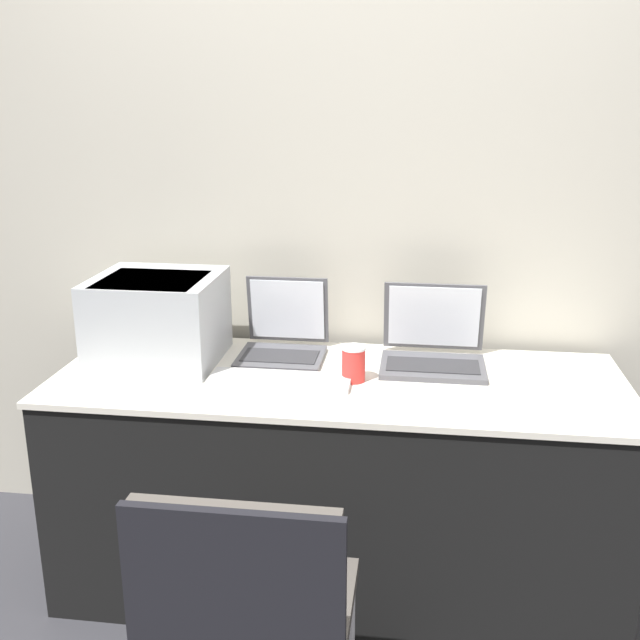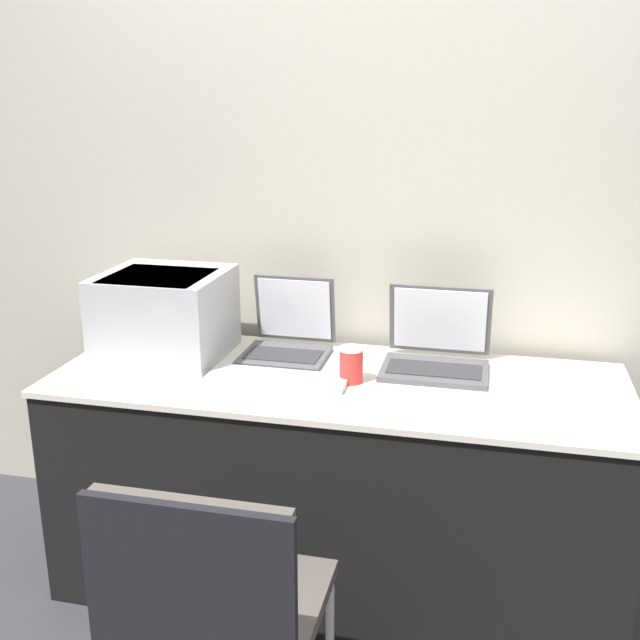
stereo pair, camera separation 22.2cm
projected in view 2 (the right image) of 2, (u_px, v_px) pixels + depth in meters
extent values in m
cube|color=#B7B2A3|center=(362.00, 195.00, 2.66)|extent=(8.00, 0.05, 2.60)
cube|color=black|center=(336.00, 485.00, 2.54)|extent=(1.83, 0.67, 0.74)
cube|color=silver|center=(337.00, 380.00, 2.43)|extent=(1.85, 0.69, 0.02)
cube|color=#B2B7BC|center=(165.00, 314.00, 2.59)|extent=(0.41, 0.39, 0.30)
cube|color=black|center=(158.00, 283.00, 2.52)|extent=(0.33, 0.30, 0.05)
cube|color=#4C4C51|center=(284.00, 356.00, 2.59)|extent=(0.29, 0.25, 0.02)
cube|color=#2D2D30|center=(283.00, 355.00, 2.58)|extent=(0.26, 0.14, 0.00)
cube|color=#4C4C51|center=(295.00, 309.00, 2.69)|extent=(0.29, 0.05, 0.25)
cube|color=silver|center=(295.00, 309.00, 2.69)|extent=(0.26, 0.04, 0.22)
cube|color=#4C4C51|center=(434.00, 371.00, 2.46)|extent=(0.35, 0.25, 0.02)
cube|color=#2D2D30|center=(434.00, 369.00, 2.44)|extent=(0.31, 0.14, 0.00)
cube|color=#4C4C51|center=(440.00, 320.00, 2.56)|extent=(0.35, 0.06, 0.25)
cube|color=silver|center=(440.00, 320.00, 2.56)|extent=(0.31, 0.05, 0.22)
cube|color=silver|center=(277.00, 379.00, 2.39)|extent=(0.45, 0.14, 0.02)
cylinder|color=red|center=(351.00, 366.00, 2.37)|extent=(0.07, 0.07, 0.11)
cylinder|color=white|center=(351.00, 349.00, 2.36)|extent=(0.08, 0.08, 0.01)
cube|color=#4C4742|center=(231.00, 608.00, 1.85)|extent=(0.44, 0.45, 0.04)
cube|color=#4C4742|center=(194.00, 584.00, 1.58)|extent=(0.44, 0.03, 0.41)
cylinder|color=silver|center=(192.00, 617.00, 2.15)|extent=(0.02, 0.02, 0.41)
cylinder|color=silver|center=(330.00, 639.00, 2.06)|extent=(0.02, 0.02, 0.41)
cube|color=black|center=(189.00, 600.00, 1.56)|extent=(0.47, 0.02, 0.45)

